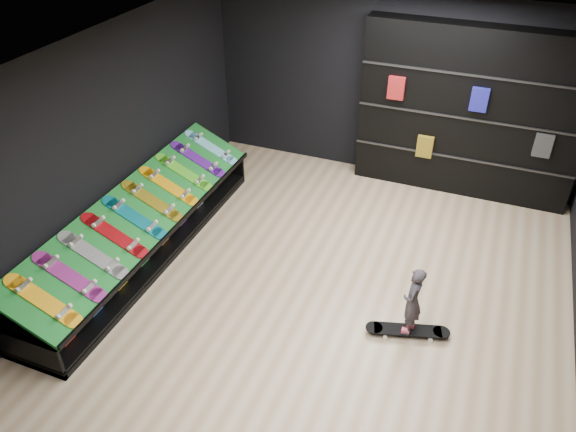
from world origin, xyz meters
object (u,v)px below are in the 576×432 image
at_px(floor_skateboard, 407,332).
at_px(child, 411,313).
at_px(display_rack, 145,238).
at_px(back_shelving, 469,114).

relative_size(floor_skateboard, child, 1.84).
relative_size(display_rack, child, 8.46).
height_order(back_shelving, child, back_shelving).
distance_m(floor_skateboard, child, 0.31).
relative_size(display_rack, back_shelving, 1.35).
distance_m(display_rack, floor_skateboard, 3.73).
height_order(display_rack, child, child).
bearing_deg(floor_skateboard, back_shelving, 72.69).
height_order(floor_skateboard, child, child).
bearing_deg(child, floor_skateboard, 180.00).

